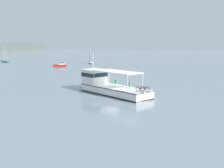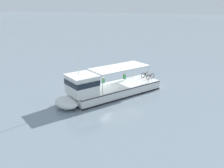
# 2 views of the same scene
# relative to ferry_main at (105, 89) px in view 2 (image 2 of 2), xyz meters

# --- Properties ---
(ground_plane) EXTENTS (400.00, 400.00, 0.00)m
(ground_plane) POSITION_rel_ferry_main_xyz_m (0.67, -0.28, -1.01)
(ground_plane) COLOR gray
(ferry_main) EXTENTS (9.36, 12.41, 5.32)m
(ferry_main) POSITION_rel_ferry_main_xyz_m (0.00, 0.00, 0.00)
(ferry_main) COLOR white
(ferry_main) RESTS_ON ground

